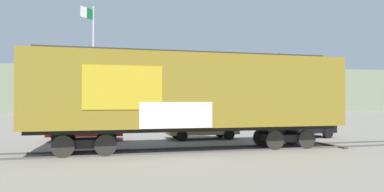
{
  "coord_description": "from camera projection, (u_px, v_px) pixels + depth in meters",
  "views": [
    {
      "loc": [
        -2.67,
        -16.06,
        2.31
      ],
      "look_at": [
        0.6,
        2.75,
        2.61
      ],
      "focal_mm": 32.54,
      "sensor_mm": 36.0,
      "label": 1
    }
  ],
  "objects": [
    {
      "name": "parked_car_tan",
      "position": [
        201.0,
        126.0,
        21.32
      ],
      "size": [
        4.39,
        2.15,
        1.66
      ],
      "color": "#9E8966",
      "rests_on": "ground_plane"
    },
    {
      "name": "ground_plane",
      "position": [
        189.0,
        151.0,
        16.25
      ],
      "size": [
        260.0,
        260.0,
        0.0
      ],
      "primitive_type": "plane",
      "color": "slate"
    },
    {
      "name": "track",
      "position": [
        213.0,
        149.0,
        16.53
      ],
      "size": [
        59.94,
        6.11,
        0.08
      ],
      "color": "#4C4742",
      "rests_on": "ground_plane"
    },
    {
      "name": "hillside",
      "position": [
        142.0,
        91.0,
        94.33
      ],
      "size": [
        128.17,
        40.88,
        14.92
      ],
      "color": "slate",
      "rests_on": "ground_plane"
    },
    {
      "name": "parked_car_black",
      "position": [
        299.0,
        125.0,
        22.21
      ],
      "size": [
        4.46,
        2.45,
        1.61
      ],
      "color": "black",
      "rests_on": "ground_plane"
    },
    {
      "name": "flagpole",
      "position": [
        91.0,
        52.0,
        28.29
      ],
      "size": [
        0.99,
        1.19,
        10.13
      ],
      "color": "silver",
      "rests_on": "ground_plane"
    },
    {
      "name": "parked_car_red",
      "position": [
        85.0,
        126.0,
        20.35
      ],
      "size": [
        4.29,
        2.02,
        1.72
      ],
      "color": "#B21E1E",
      "rests_on": "ground_plane"
    },
    {
      "name": "freight_car",
      "position": [
        192.0,
        93.0,
        16.3
      ],
      "size": [
        14.78,
        3.87,
        4.68
      ],
      "color": "olive",
      "rests_on": "ground_plane"
    }
  ]
}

